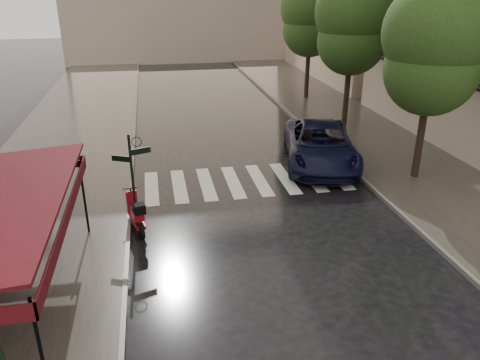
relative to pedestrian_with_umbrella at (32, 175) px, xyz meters
name	(u,v)px	position (x,y,z in m)	size (l,w,h in m)	color
ground	(182,276)	(4.24, -3.71, -1.73)	(120.00, 120.00, 0.00)	black
sidewalk_near	(69,143)	(-0.26, 8.29, -1.67)	(6.00, 60.00, 0.12)	#38332D
sidewalk_far	(357,127)	(14.49, 8.29, -1.67)	(5.50, 60.00, 0.12)	#38332D
curb_near	(134,139)	(2.79, 8.29, -1.65)	(0.12, 60.00, 0.16)	#595651
curb_far	(307,129)	(11.69, 8.29, -1.65)	(0.12, 60.00, 0.16)	#595651
crosswalk	(246,181)	(7.22, 2.29, -1.72)	(7.85, 3.20, 0.01)	silver
signpost	(132,174)	(3.05, -0.71, 0.10)	(1.17, 0.29, 3.10)	black
tree_near	(436,40)	(13.84, 1.29, 3.59)	(3.80, 3.80, 7.99)	black
tree_mid	(353,18)	(13.74, 8.29, 3.86)	(3.80, 3.80, 8.34)	black
tree_far	(311,12)	(13.94, 15.29, 3.73)	(3.80, 3.80, 8.16)	black
pedestrian_with_umbrella	(32,175)	(0.00, 0.00, 0.00)	(1.05, 1.06, 2.42)	black
scooter	(136,214)	(3.06, -0.91, -1.17)	(0.72, 1.79, 1.19)	black
parked_car	(320,145)	(10.68, 3.58, -0.88)	(2.82, 6.12, 1.70)	black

